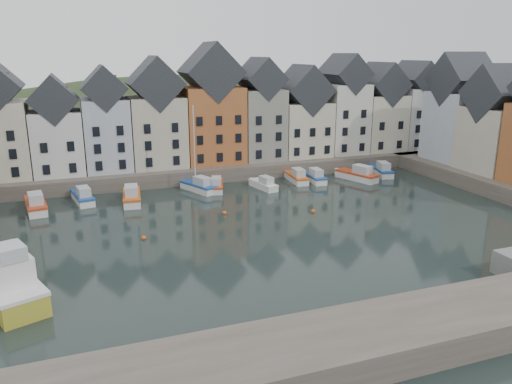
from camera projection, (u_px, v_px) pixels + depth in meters
name	position (u px, v px, depth m)	size (l,w,h in m)	color
ground	(283.00, 233.00, 52.30)	(260.00, 260.00, 0.00)	black
far_quay	(209.00, 165.00, 79.18)	(90.00, 16.00, 2.00)	#4B4339
near_wall	(272.00, 361.00, 28.83)	(50.00, 6.00, 2.00)	#4B4339
hillside	(181.00, 226.00, 107.83)	(153.60, 70.40, 64.00)	#223319
far_terrace	(232.00, 116.00, 76.30)	(72.37, 8.16, 17.78)	beige
right_terrace	(500.00, 122.00, 69.05)	(8.30, 24.25, 16.36)	#ABB2BD
mooring_buoys	(231.00, 220.00, 55.77)	(20.50, 5.50, 0.50)	#C55117
boat_a	(36.00, 205.00, 59.18)	(3.00, 7.04, 2.62)	silver
boat_b	(83.00, 197.00, 62.62)	(2.91, 6.38, 2.36)	silver
boat_c	(132.00, 197.00, 62.56)	(2.82, 6.99, 2.61)	silver
boat_d	(199.00, 186.00, 67.60)	(4.20, 6.40, 11.76)	silver
boat_e	(217.00, 186.00, 68.24)	(3.29, 5.91, 2.17)	silver
boat_f	(264.00, 184.00, 68.93)	(2.70, 5.56, 2.05)	silver
boat_g	(297.00, 177.00, 72.66)	(2.33, 6.16, 2.32)	silver
boat_h	(314.00, 177.00, 72.80)	(2.10, 5.99, 2.27)	silver
boat_i	(358.00, 175.00, 73.56)	(4.31, 7.07, 2.59)	silver
boat_j	(381.00, 171.00, 76.63)	(3.34, 6.51, 2.39)	silver
large_vessel	(4.00, 279.00, 38.22)	(7.47, 12.53, 6.32)	gold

